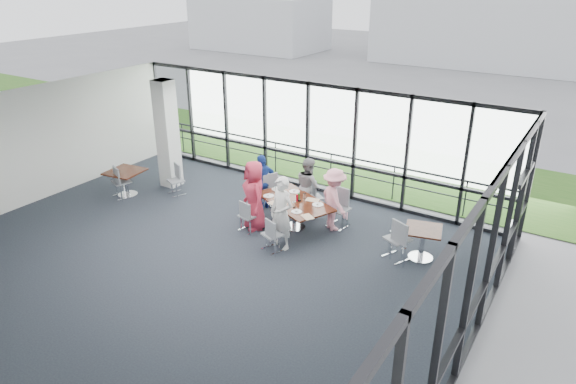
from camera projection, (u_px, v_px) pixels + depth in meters
The scene contains 43 objects.
floor at pixel (195, 261), 11.61m from camera, with size 12.00×10.00×0.02m, color #1F222C.
ceiling at pixel (183, 124), 10.32m from camera, with size 12.00×10.00×0.04m, color white.
wall_left at pixel (24, 148), 13.91m from camera, with size 0.10×10.00×3.20m, color silver.
curtain_wall_back at pixel (308, 137), 14.83m from camera, with size 12.00×0.10×3.20m, color white.
curtain_wall_right at pixel (476, 280), 8.01m from camera, with size 0.10×10.00×3.20m, color white.
exit_door at pixel (516, 220), 11.13m from camera, with size 0.12×1.60×2.10m, color black.
structural_column at pixel (167, 134), 15.05m from camera, with size 0.50×0.50×3.20m, color silver.
apron at pixel (374, 144), 19.35m from camera, with size 80.00×70.00×0.02m, color slate.
grass_strip at pixel (351, 159), 17.79m from camera, with size 80.00×5.00×0.01m, color #245417.
hangar_main at pixel (572, 20), 33.18m from camera, with size 24.00×10.00×6.00m, color silver.
hangar_aux at pixel (260, 23), 41.31m from camera, with size 10.00×6.00×4.00m, color silver.
guard_rail at pixel (317, 166), 15.74m from camera, with size 0.06×0.06×12.00m, color #2D2D33.
main_table at pixel (294, 205), 12.84m from camera, with size 2.32×1.86×0.75m.
side_table_left at pixel (125, 174), 14.72m from camera, with size 1.05×1.05×0.75m.
side_table_right at pixel (423, 234), 11.47m from camera, with size 0.96×0.96×0.75m.
diner_near_left at pixel (254, 195), 12.74m from camera, with size 0.87×0.57×1.79m, color #B0273D.
diner_near_right at pixel (282, 213), 11.83m from camera, with size 0.65×0.47×1.77m, color silver.
diner_far_left at pixel (309, 186), 13.58m from camera, with size 0.76×0.47×1.56m, color gray.
diner_far_right at pixel (334, 200), 12.72m from camera, with size 1.04×0.54×1.61m, color pink.
diner_end at pixel (263, 182), 13.86m from camera, with size 0.90×0.49×1.54m, color navy.
chair_main_nl at pixel (248, 216), 12.78m from camera, with size 0.40×0.40×0.83m, color gray, non-canonical shape.
chair_main_nr at pixel (272, 234), 11.87m from camera, with size 0.41×0.41×0.84m, color gray, non-canonical shape.
chair_main_fl at pixel (314, 197), 13.74m from camera, with size 0.43×0.43×0.88m, color gray, non-canonical shape.
chair_main_fr at pixel (339, 209), 12.96m from camera, with size 0.48×0.48×0.97m, color gray, non-canonical shape.
chair_main_end at pixel (262, 191), 13.98m from camera, with size 0.48×0.48×0.98m, color gray, non-canonical shape.
chair_spare_la at pixel (122, 182), 14.66m from camera, with size 0.47×0.47×0.95m, color gray, non-canonical shape.
chair_spare_lb at pixel (176, 181), 14.86m from camera, with size 0.42×0.42×0.85m, color gray, non-canonical shape.
chair_spare_r at pixel (398, 239), 11.50m from camera, with size 0.49×0.49×1.00m, color gray, non-canonical shape.
plate_nl at pixel (269, 196), 13.05m from camera, with size 0.27×0.27×0.01m, color white.
plate_nr at pixel (297, 212), 12.20m from camera, with size 0.26×0.26×0.01m, color white.
plate_fl at pixel (294, 191), 13.31m from camera, with size 0.28×0.28×0.01m, color white.
plate_fr at pixel (318, 205), 12.56m from camera, with size 0.27×0.27×0.01m, color white.
plate_end at pixel (276, 189), 13.46m from camera, with size 0.25×0.25×0.01m, color white.
tumbler_a at pixel (279, 197), 12.86m from camera, with size 0.07×0.07×0.14m, color white.
tumbler_b at pixel (294, 205), 12.40m from camera, with size 0.07×0.07×0.15m, color white.
tumbler_c at pixel (305, 196), 12.88m from camera, with size 0.07×0.07×0.14m, color white.
tumbler_d at pixel (275, 190), 13.27m from camera, with size 0.07×0.07×0.14m, color white.
menu_a at pixel (274, 203), 12.65m from camera, with size 0.30×0.21×0.00m, color silver.
menu_b at pixel (308, 217), 11.96m from camera, with size 0.32×0.22×0.00m, color silver.
menu_c at pixel (312, 200), 12.84m from camera, with size 0.33×0.23×0.00m, color silver.
condiment_caddy at pixel (299, 200), 12.78m from camera, with size 0.10×0.07×0.04m, color black.
ketchup_bottle at pixel (297, 198), 12.74m from camera, with size 0.06×0.06×0.18m, color #A20013.
green_bottle at pixel (299, 197), 12.76m from camera, with size 0.05×0.05×0.20m, color #13661A.
Camera 1 is at (7.16, -7.31, 6.07)m, focal length 32.00 mm.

